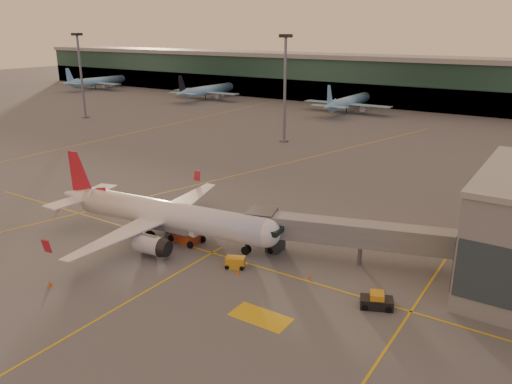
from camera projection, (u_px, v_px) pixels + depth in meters
The scene contains 15 objects.
ground at pixel (155, 258), 61.20m from camera, with size 600.00×600.00×0.00m, color #4C4F54.
taxi_markings at pixel (285, 168), 100.38m from camera, with size 100.12×173.00×0.01m.
terminal at pixel (446, 84), 171.22m from camera, with size 400.00×20.00×17.60m.
mast_west_far at pixel (81, 70), 152.68m from camera, with size 2.40×2.40×25.60m.
mast_west_near at pixel (285, 81), 119.45m from camera, with size 2.40×2.40×25.60m.
distant_aircraft_row at pixel (276, 105), 182.99m from camera, with size 225.00×34.00×13.00m.
main_airplane at pixel (163, 215), 65.88m from camera, with size 34.38×31.09×10.38m.
jet_bridge at pixel (373, 237), 58.25m from camera, with size 28.56×11.25×5.36m.
catering_truck at pixel (185, 224), 65.21m from camera, with size 5.85×3.02×4.39m.
gpu_cart at pixel (235, 263), 58.51m from camera, with size 2.62×2.17×1.32m.
pushback_tug at pixel (377, 302), 50.10m from camera, with size 3.66×2.85×1.67m.
cone_nose at pixel (309, 276), 56.19m from camera, with size 0.39×0.39×0.49m.
cone_tail at pixel (58, 209), 76.91m from camera, with size 0.45×0.45×0.57m.
cone_wing_right at pixel (50, 284), 54.45m from camera, with size 0.47×0.47×0.60m.
cone_fwd at pixel (238, 272), 57.05m from camera, with size 0.40×0.40×0.50m.
Camera 1 is at (40.85, -39.75, 26.78)m, focal length 35.00 mm.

